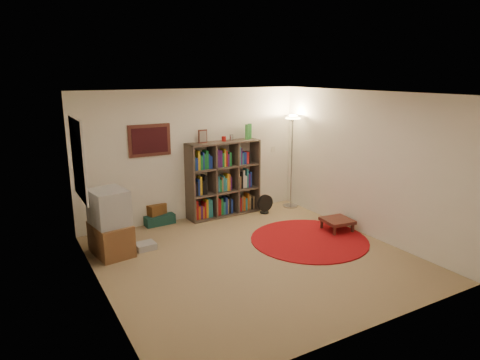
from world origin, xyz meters
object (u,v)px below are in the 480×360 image
object	(u,v)px
floor_fan	(265,204)
side_table	(337,221)
tv_stand	(110,224)
bookshelf	(222,180)
suitcase	(158,219)
floor_lamp	(293,131)

from	to	relation	value
floor_fan	side_table	distance (m)	1.60
tv_stand	bookshelf	bearing A→B (deg)	10.69
tv_stand	side_table	xyz separation A→B (m)	(3.78, -0.98, -0.32)
tv_stand	suitcase	distance (m)	1.54
floor_lamp	floor_fan	world-z (taller)	floor_lamp
floor_lamp	side_table	world-z (taller)	floor_lamp
bookshelf	suitcase	size ratio (longest dim) A/B	3.07
floor_fan	tv_stand	world-z (taller)	tv_stand
suitcase	floor_fan	bearing A→B (deg)	-16.57
floor_lamp	tv_stand	size ratio (longest dim) A/B	1.86
bookshelf	tv_stand	size ratio (longest dim) A/B	1.70
floor_lamp	suitcase	distance (m)	3.22
bookshelf	floor_lamp	size ratio (longest dim) A/B	0.92
floor_lamp	tv_stand	xyz separation A→B (m)	(-3.91, -0.61, -1.11)
tv_stand	suitcase	world-z (taller)	tv_stand
bookshelf	floor_fan	xyz separation A→B (m)	(0.79, -0.36, -0.53)
bookshelf	suitcase	xyz separation A→B (m)	(-1.30, 0.14, -0.63)
bookshelf	side_table	xyz separation A→B (m)	(1.38, -1.84, -0.53)
bookshelf	tv_stand	bearing A→B (deg)	-162.79
suitcase	floor_lamp	bearing A→B (deg)	-11.08
tv_stand	suitcase	size ratio (longest dim) A/B	1.80
floor_lamp	side_table	size ratio (longest dim) A/B	3.62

